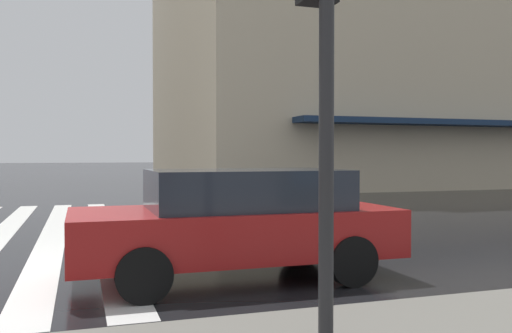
% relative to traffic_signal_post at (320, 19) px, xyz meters
% --- Properties ---
extents(traffic_signal_post, '(0.44, 0.30, 3.53)m').
position_rel_traffic_signal_post_xyz_m(traffic_signal_post, '(0.00, 0.00, 0.00)').
color(traffic_signal_post, '#232326').
rests_on(traffic_signal_post, sidewalk_pavement).
extents(car_red, '(1.85, 4.10, 1.41)m').
position_rel_traffic_signal_post_xyz_m(car_red, '(2.70, -0.09, -1.94)').
color(car_red, maroon).
rests_on(car_red, ground_plane).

